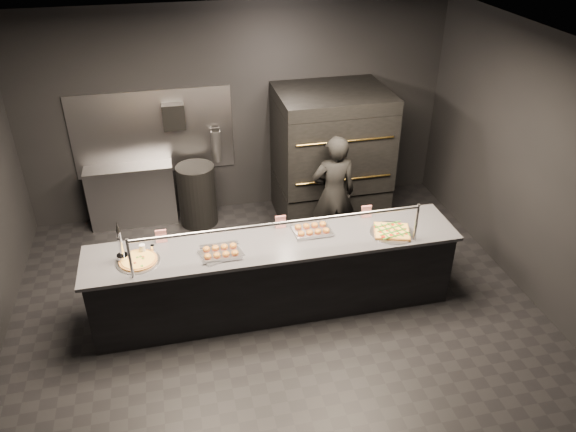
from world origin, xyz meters
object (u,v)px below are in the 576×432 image
object	(u,v)px
slider_tray_a	(221,252)
worker	(334,194)
trash_bin	(197,195)
slider_tray_b	(312,230)
square_pizza	(392,232)
beer_tap	(122,250)
round_pizza	(138,261)
pizza_oven	(331,156)
service_counter	(275,275)
fire_extinguisher	(216,146)
towel_dispenser	(174,116)
prep_shelf	(132,195)

from	to	relation	value
slider_tray_a	worker	bearing A→B (deg)	36.78
trash_bin	worker	xyz separation A→B (m)	(1.71, -1.02, 0.36)
slider_tray_a	slider_tray_b	world-z (taller)	same
slider_tray_b	slider_tray_a	bearing A→B (deg)	-168.75
slider_tray_b	trash_bin	xyz separation A→B (m)	(-1.15, 2.01, -0.50)
worker	slider_tray_a	bearing A→B (deg)	38.33
slider_tray_a	square_pizza	distance (m)	1.91
beer_tap	square_pizza	xyz separation A→B (m)	(2.91, -0.13, -0.12)
beer_tap	square_pizza	world-z (taller)	beer_tap
round_pizza	pizza_oven	bearing A→B (deg)	36.33
square_pizza	service_counter	bearing A→B (deg)	174.90
fire_extinguisher	trash_bin	size ratio (longest dim) A/B	0.56
towel_dispenser	round_pizza	distance (m)	2.57
service_counter	beer_tap	bearing A→B (deg)	179.71
prep_shelf	beer_tap	distance (m)	2.39
towel_dispenser	slider_tray_b	size ratio (longest dim) A/B	0.80
pizza_oven	square_pizza	xyz separation A→B (m)	(0.11, -2.02, -0.03)
worker	slider_tray_b	bearing A→B (deg)	62.27
prep_shelf	worker	bearing A→B (deg)	-24.97
slider_tray_b	worker	bearing A→B (deg)	60.72
round_pizza	slider_tray_b	xyz separation A→B (m)	(1.90, 0.16, 0.01)
towel_dispenser	round_pizza	world-z (taller)	towel_dispenser
round_pizza	trash_bin	distance (m)	2.35
beer_tap	worker	distance (m)	2.84
beer_tap	pizza_oven	bearing A→B (deg)	34.05
towel_dispenser	round_pizza	size ratio (longest dim) A/B	0.77
slider_tray_b	prep_shelf	bearing A→B (deg)	132.88
service_counter	beer_tap	xyz separation A→B (m)	(-1.60, 0.01, 0.59)
slider_tray_a	slider_tray_b	bearing A→B (deg)	11.25
slider_tray_a	worker	xyz separation A→B (m)	(1.61, 1.20, -0.14)
prep_shelf	worker	world-z (taller)	worker
fire_extinguisher	slider_tray_b	bearing A→B (deg)	-70.69
service_counter	trash_bin	distance (m)	2.23
square_pizza	slider_tray_b	bearing A→B (deg)	165.18
round_pizza	slider_tray_a	distance (m)	0.85
service_counter	round_pizza	distance (m)	1.53
square_pizza	worker	size ratio (longest dim) A/B	0.30
prep_shelf	round_pizza	bearing A→B (deg)	-86.38
prep_shelf	beer_tap	size ratio (longest dim) A/B	2.54
slider_tray_a	round_pizza	bearing A→B (deg)	176.60
round_pizza	worker	world-z (taller)	worker
service_counter	trash_bin	bearing A→B (deg)	108.14
beer_tap	slider_tray_a	size ratio (longest dim) A/B	0.97
pizza_oven	towel_dispenser	distance (m)	2.23
prep_shelf	worker	xyz separation A→B (m)	(2.61, -1.22, 0.36)
prep_shelf	fire_extinguisher	distance (m)	1.39
round_pizza	worker	xyz separation A→B (m)	(2.46, 1.15, -0.13)
prep_shelf	trash_bin	distance (m)	0.93
slider_tray_a	slider_tray_b	xyz separation A→B (m)	(1.05, 0.21, 0.00)
service_counter	towel_dispenser	xyz separation A→B (m)	(-0.90, 2.39, 1.09)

